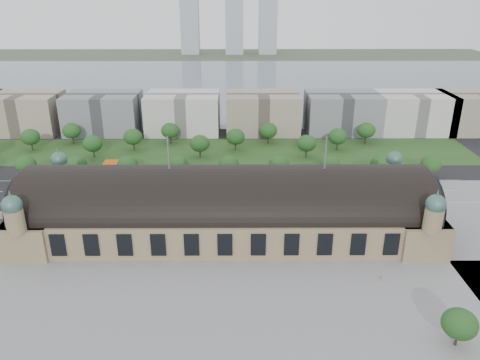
{
  "coord_description": "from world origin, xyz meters",
  "views": [
    {
      "loc": [
        4.32,
        -154.34,
        85.14
      ],
      "look_at": [
        5.14,
        17.52,
        14.0
      ],
      "focal_mm": 35.0,
      "sensor_mm": 36.0,
      "label": 1
    }
  ],
  "objects_px": {
    "bus_mid": "(251,194)",
    "pedestrian_0": "(381,279)",
    "traffic_car_4": "(199,196)",
    "traffic_car_1": "(79,182)",
    "traffic_car_5": "(319,187)",
    "parked_car_4": "(140,203)",
    "parked_car_0": "(45,206)",
    "traffic_car_2": "(118,190)",
    "traffic_car_6": "(362,199)",
    "parked_car_3": "(107,207)",
    "parked_car_2": "(97,207)",
    "parked_car_1": "(96,202)",
    "petrol_station": "(122,164)",
    "bus_east": "(282,196)",
    "parked_car_6": "(121,206)",
    "parked_car_5": "(112,206)",
    "bus_west": "(242,193)"
  },
  "relations": [
    {
      "from": "traffic_car_1",
      "to": "traffic_car_6",
      "type": "relative_size",
      "value": 0.85
    },
    {
      "from": "petrol_station",
      "to": "parked_car_3",
      "type": "distance_m",
      "value": 44.49
    },
    {
      "from": "petrol_station",
      "to": "parked_car_5",
      "type": "distance_m",
      "value": 44.74
    },
    {
      "from": "traffic_car_4",
      "to": "traffic_car_1",
      "type": "bearing_deg",
      "value": -99.99
    },
    {
      "from": "bus_mid",
      "to": "traffic_car_4",
      "type": "bearing_deg",
      "value": 85.09
    },
    {
      "from": "bus_mid",
      "to": "pedestrian_0",
      "type": "distance_m",
      "value": 74.49
    },
    {
      "from": "traffic_car_4",
      "to": "traffic_car_6",
      "type": "height_order",
      "value": "traffic_car_4"
    },
    {
      "from": "parked_car_0",
      "to": "bus_mid",
      "type": "xyz_separation_m",
      "value": [
        86.27,
        10.42,
        0.74
      ]
    },
    {
      "from": "parked_car_1",
      "to": "bus_east",
      "type": "xyz_separation_m",
      "value": [
        78.93,
        3.89,
        1.02
      ]
    },
    {
      "from": "traffic_car_6",
      "to": "parked_car_5",
      "type": "distance_m",
      "value": 106.03
    },
    {
      "from": "petrol_station",
      "to": "bus_west",
      "type": "distance_m",
      "value": 68.61
    },
    {
      "from": "traffic_car_5",
      "to": "parked_car_4",
      "type": "relative_size",
      "value": 1.19
    },
    {
      "from": "parked_car_4",
      "to": "parked_car_5",
      "type": "bearing_deg",
      "value": -97.15
    },
    {
      "from": "petrol_station",
      "to": "pedestrian_0",
      "type": "xyz_separation_m",
      "value": [
        102.88,
        -96.75,
        -2.12
      ]
    },
    {
      "from": "petrol_station",
      "to": "parked_car_6",
      "type": "distance_m",
      "value": 45.32
    },
    {
      "from": "traffic_car_4",
      "to": "parked_car_1",
      "type": "xyz_separation_m",
      "value": [
        -43.07,
        -6.89,
        0.15
      ]
    },
    {
      "from": "parked_car_6",
      "to": "traffic_car_1",
      "type": "bearing_deg",
      "value": -168.49
    },
    {
      "from": "parked_car_0",
      "to": "bus_east",
      "type": "height_order",
      "value": "bus_east"
    },
    {
      "from": "parked_car_2",
      "to": "parked_car_5",
      "type": "distance_m",
      "value": 6.18
    },
    {
      "from": "traffic_car_2",
      "to": "traffic_car_6",
      "type": "height_order",
      "value": "traffic_car_2"
    },
    {
      "from": "parked_car_5",
      "to": "bus_west",
      "type": "bearing_deg",
      "value": 63.79
    },
    {
      "from": "parked_car_1",
      "to": "parked_car_3",
      "type": "relative_size",
      "value": 1.35
    },
    {
      "from": "traffic_car_1",
      "to": "bus_east",
      "type": "relative_size",
      "value": 0.3
    },
    {
      "from": "parked_car_3",
      "to": "pedestrian_0",
      "type": "xyz_separation_m",
      "value": [
        99.19,
        -52.46,
        0.11
      ]
    },
    {
      "from": "traffic_car_4",
      "to": "parked_car_2",
      "type": "xyz_separation_m",
      "value": [
        -41.36,
        -10.75,
        0.1
      ]
    },
    {
      "from": "bus_mid",
      "to": "pedestrian_0",
      "type": "relative_size",
      "value": 6.57
    },
    {
      "from": "traffic_car_2",
      "to": "parked_car_4",
      "type": "relative_size",
      "value": 1.28
    },
    {
      "from": "parked_car_6",
      "to": "traffic_car_2",
      "type": "bearing_deg",
      "value": 164.27
    },
    {
      "from": "petrol_station",
      "to": "parked_car_4",
      "type": "xyz_separation_m",
      "value": [
        16.84,
        -40.28,
        -2.3
      ]
    },
    {
      "from": "parked_car_3",
      "to": "parked_car_6",
      "type": "relative_size",
      "value": 0.78
    },
    {
      "from": "traffic_car_1",
      "to": "pedestrian_0",
      "type": "relative_size",
      "value": 2.36
    },
    {
      "from": "bus_east",
      "to": "pedestrian_0",
      "type": "xyz_separation_m",
      "value": [
        25.85,
        -60.21,
        -0.98
      ]
    },
    {
      "from": "traffic_car_2",
      "to": "traffic_car_4",
      "type": "relative_size",
      "value": 1.35
    },
    {
      "from": "traffic_car_2",
      "to": "bus_mid",
      "type": "xyz_separation_m",
      "value": [
        59.51,
        -5.95,
        0.81
      ]
    },
    {
      "from": "traffic_car_6",
      "to": "parked_car_4",
      "type": "relative_size",
      "value": 1.16
    },
    {
      "from": "parked_car_4",
      "to": "bus_mid",
      "type": "height_order",
      "value": "bus_mid"
    },
    {
      "from": "traffic_car_6",
      "to": "parked_car_3",
      "type": "distance_m",
      "value": 108.34
    },
    {
      "from": "bus_east",
      "to": "bus_mid",
      "type": "bearing_deg",
      "value": 72.06
    },
    {
      "from": "petrol_station",
      "to": "traffic_car_6",
      "type": "bearing_deg",
      "value": -18.36
    },
    {
      "from": "traffic_car_5",
      "to": "parked_car_5",
      "type": "relative_size",
      "value": 0.82
    },
    {
      "from": "bus_west",
      "to": "traffic_car_6",
      "type": "bearing_deg",
      "value": -89.83
    },
    {
      "from": "traffic_car_5",
      "to": "parked_car_1",
      "type": "height_order",
      "value": "parked_car_1"
    },
    {
      "from": "parked_car_2",
      "to": "bus_east",
      "type": "height_order",
      "value": "bus_east"
    },
    {
      "from": "parked_car_0",
      "to": "parked_car_2",
      "type": "distance_m",
      "value": 22.21
    },
    {
      "from": "traffic_car_4",
      "to": "parked_car_0",
      "type": "height_order",
      "value": "parked_car_0"
    },
    {
      "from": "traffic_car_1",
      "to": "parked_car_3",
      "type": "distance_m",
      "value": 33.34
    },
    {
      "from": "parked_car_5",
      "to": "traffic_car_2",
      "type": "bearing_deg",
      "value": 147.75
    },
    {
      "from": "parked_car_1",
      "to": "parked_car_3",
      "type": "distance_m",
      "value": 6.79
    },
    {
      "from": "parked_car_2",
      "to": "pedestrian_0",
      "type": "relative_size",
      "value": 3.08
    },
    {
      "from": "traffic_car_4",
      "to": "parked_car_1",
      "type": "distance_m",
      "value": 43.62
    }
  ]
}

